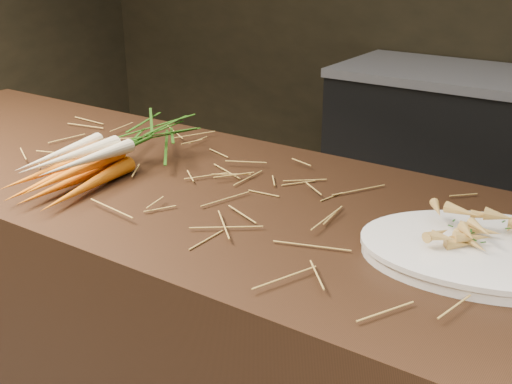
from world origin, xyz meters
TOP-DOWN VIEW (x-y plane):
  - main_counter at (0.00, 0.30)m, footprint 2.40×0.70m
  - straw_bedding at (0.00, 0.30)m, footprint 1.40×0.60m
  - root_veg_bunch at (-0.27, 0.28)m, footprint 0.21×0.55m
  - serving_platter at (0.57, 0.31)m, footprint 0.50×0.42m
  - roasted_veg_heap at (0.57, 0.31)m, footprint 0.25×0.22m

SIDE VIEW (x-z plane):
  - main_counter at x=0.00m, z-range 0.00..0.90m
  - straw_bedding at x=0.00m, z-range 0.90..0.92m
  - serving_platter at x=0.57m, z-range 0.90..0.92m
  - roasted_veg_heap at x=0.57m, z-range 0.92..0.97m
  - root_veg_bunch at x=-0.27m, z-range 0.90..1.00m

